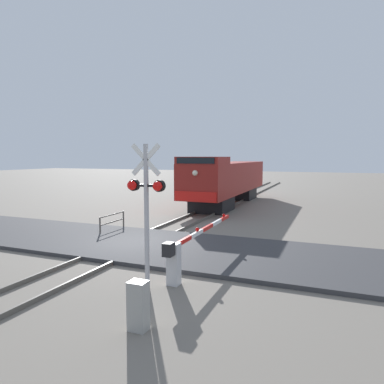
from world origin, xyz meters
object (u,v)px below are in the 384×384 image
(utility_cabinet, at_px, (138,306))
(guard_railing, at_px, (112,220))
(locomotive, at_px, (227,179))
(crossing_signal, at_px, (146,199))
(crossing_gate, at_px, (185,250))

(utility_cabinet, bearing_deg, guard_railing, 127.90)
(utility_cabinet, relative_size, guard_railing, 0.53)
(utility_cabinet, bearing_deg, locomotive, 101.00)
(crossing_signal, bearing_deg, guard_railing, 131.73)
(locomotive, height_order, utility_cabinet, locomotive)
(crossing_gate, distance_m, utility_cabinet, 3.75)
(locomotive, relative_size, utility_cabinet, 13.07)
(utility_cabinet, distance_m, guard_railing, 10.82)
(crossing_gate, height_order, utility_cabinet, crossing_gate)
(crossing_signal, distance_m, utility_cabinet, 3.29)
(crossing_signal, distance_m, guard_railing, 8.66)
(crossing_signal, relative_size, guard_railing, 1.99)
(locomotive, relative_size, crossing_gate, 2.31)
(guard_railing, bearing_deg, crossing_signal, -48.27)
(guard_railing, bearing_deg, locomotive, 78.35)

